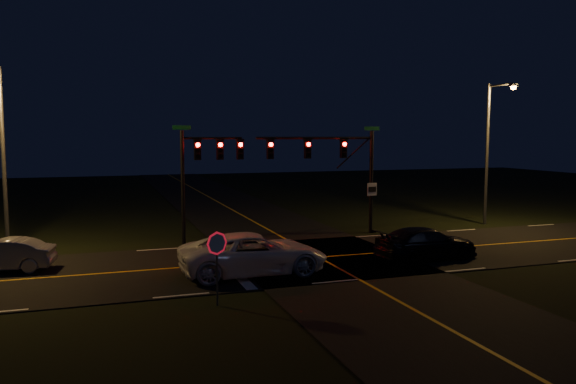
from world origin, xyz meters
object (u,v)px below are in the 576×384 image
object	(u,v)px
streetlight_nw	(2,144)
streetlight_ne	(491,142)
signal_mast_nw	(204,164)
suv_dark	(426,244)
signal_mast_ne	(334,160)
sedan_silver	(2,256)
pickup_white	(254,254)
stop_sign	(217,253)

from	to	relation	value
streetlight_nw	streetlight_ne	distance (m)	28.00
streetlight_ne	streetlight_nw	bearing A→B (deg)	180.00
signal_mast_nw	suv_dark	size ratio (longest dim) A/B	1.21
streetlight_nw	signal_mast_ne	xyz separation A→B (m)	(17.14, -0.15, -0.99)
suv_dark	streetlight_ne	bearing A→B (deg)	-56.57
suv_dark	sedan_silver	world-z (taller)	suv_dark
signal_mast_ne	pickup_white	size ratio (longest dim) A/B	1.22
streetlight_nw	stop_sign	world-z (taller)	streetlight_nw
signal_mast_ne	suv_dark	bearing A→B (deg)	-78.70
streetlight_ne	signal_mast_ne	size ratio (longest dim) A/B	1.20
sedan_silver	stop_sign	bearing A→B (deg)	53.96
signal_mast_ne	suv_dark	world-z (taller)	signal_mast_ne
signal_mast_nw	sedan_silver	bearing A→B (deg)	-157.94
streetlight_ne	signal_mast_ne	distance (m)	10.91
streetlight_ne	stop_sign	distance (m)	23.32
pickup_white	sedan_silver	xyz separation A→B (m)	(-9.92, 3.81, -0.17)
streetlight_nw	sedan_silver	world-z (taller)	streetlight_nw
streetlight_ne	signal_mast_ne	bearing A→B (deg)	-179.23
suv_dark	sedan_silver	bearing A→B (deg)	73.64
streetlight_ne	signal_mast_ne	xyz separation A→B (m)	(-10.86, -0.15, -0.99)
suv_dark	pickup_white	bearing A→B (deg)	86.23
signal_mast_nw	pickup_white	distance (m)	8.32
pickup_white	sedan_silver	distance (m)	10.63
pickup_white	suv_dark	xyz separation A→B (m)	(8.32, 0.20, -0.12)
signal_mast_nw	sedan_silver	world-z (taller)	signal_mast_nw
sedan_silver	pickup_white	bearing A→B (deg)	77.74
pickup_white	signal_mast_nw	bearing A→B (deg)	4.41
signal_mast_ne	sedan_silver	size ratio (longest dim) A/B	1.74
signal_mast_nw	suv_dark	distance (m)	12.14
signal_mast_ne	sedan_silver	xyz separation A→B (m)	(-16.77, -3.75, -3.67)
signal_mast_ne	pickup_white	distance (m)	10.78
stop_sign	pickup_white	bearing A→B (deg)	58.73
stop_sign	suv_dark	size ratio (longest dim) A/B	0.49
sedan_silver	signal_mast_ne	bearing A→B (deg)	111.35
signal_mast_ne	stop_sign	xyz separation A→B (m)	(-9.14, -11.32, -2.52)
streetlight_ne	suv_dark	bearing A→B (deg)	-141.40
signal_mast_nw	suv_dark	bearing A→B (deg)	-39.28
streetlight_ne	pickup_white	size ratio (longest dim) A/B	1.46
streetlight_nw	pickup_white	distance (m)	13.62
streetlight_nw	signal_mast_nw	distance (m)	9.68
signal_mast_ne	suv_dark	distance (m)	8.33
streetlight_ne	sedan_silver	bearing A→B (deg)	-171.98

